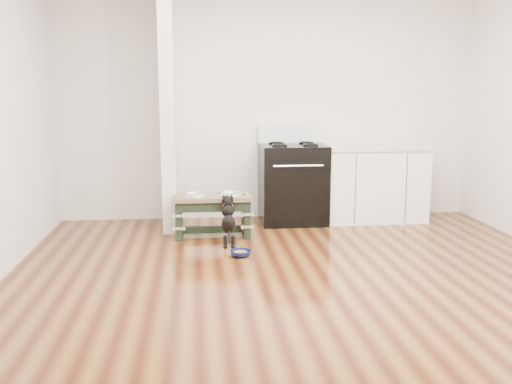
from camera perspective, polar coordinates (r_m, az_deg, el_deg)
The scene contains 8 objects.
ground at distance 4.74m, azimuth 5.02°, elevation -9.00°, with size 5.00×5.00×0.00m, color #401A0B.
room_shell at distance 4.47m, azimuth 5.35°, elevation 11.00°, with size 5.00×5.00×5.00m.
partition_wall at distance 6.50m, azimuth -8.74°, elevation 8.29°, with size 0.15×0.80×2.70m, color silver.
oven_range at distance 6.73m, azimuth 3.70°, elevation 0.98°, with size 0.76×0.69×1.14m.
cabinet_run at distance 6.98m, azimuth 11.63°, elevation 0.91°, with size 1.24×0.64×0.91m.
dog_feeder at distance 6.11m, azimuth -4.36°, elevation -1.49°, with size 0.82×0.44×0.47m.
puppy at distance 5.76m, azimuth -2.79°, elevation -2.67°, with size 0.14×0.42×0.50m.
floor_bowl at distance 5.41m, azimuth -1.55°, elevation -6.15°, with size 0.24×0.24×0.06m.
Camera 1 is at (-0.87, -4.39, 1.55)m, focal length 40.00 mm.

